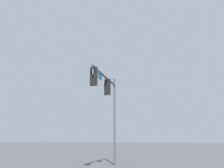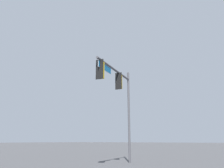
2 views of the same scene
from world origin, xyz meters
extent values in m
cylinder|color=#47474C|center=(-8.91, -6.60, 3.64)|extent=(0.18, 0.18, 7.28)
cylinder|color=#47474C|center=(-6.18, -5.96, 6.68)|extent=(5.48, 1.44, 0.16)
cube|color=black|center=(-6.82, -6.11, 6.01)|extent=(0.15, 0.51, 1.30)
cube|color=#B79314|center=(-7.00, -6.15, 6.01)|extent=(0.42, 0.39, 1.10)
cylinder|color=#B79314|center=(-7.00, -6.15, 6.62)|extent=(0.04, 0.04, 0.12)
cylinder|color=#340503|center=(-7.20, -6.20, 6.34)|extent=(0.08, 0.22, 0.22)
cylinder|color=#392D05|center=(-7.20, -6.20, 6.01)|extent=(0.08, 0.22, 0.22)
cylinder|color=green|center=(-7.20, -6.20, 5.68)|extent=(0.08, 0.22, 0.22)
cube|color=black|center=(-3.82, -5.40, 6.01)|extent=(0.15, 0.51, 1.30)
cube|color=#B79314|center=(-4.01, -5.45, 6.01)|extent=(0.42, 0.39, 1.10)
cylinder|color=#B79314|center=(-4.01, -5.45, 6.62)|extent=(0.04, 0.04, 0.12)
cylinder|color=#340503|center=(-4.20, -5.49, 6.34)|extent=(0.08, 0.22, 0.22)
cylinder|color=#392D05|center=(-4.20, -5.49, 6.01)|extent=(0.08, 0.22, 0.22)
cylinder|color=green|center=(-4.20, -5.49, 5.68)|extent=(0.08, 0.22, 0.22)
cube|color=#0A4C7F|center=(-4.55, -5.58, 6.37)|extent=(1.80, 0.46, 0.43)
cube|color=white|center=(-4.55, -5.58, 6.37)|extent=(1.85, 0.46, 0.49)
camera|label=1|loc=(7.60, 2.33, 1.92)|focal=35.00mm
camera|label=2|loc=(6.01, 3.18, 1.65)|focal=35.00mm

